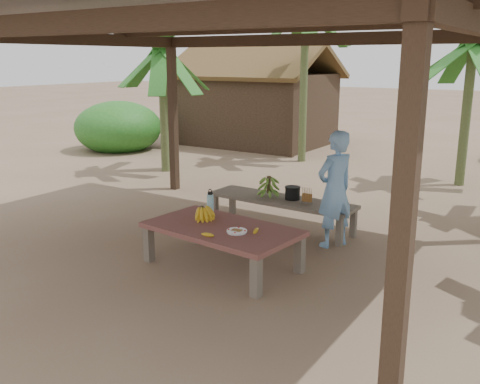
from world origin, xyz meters
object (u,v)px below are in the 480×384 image
Objects in this scene: work_table at (222,232)px; cooking_pot at (293,193)px; water_flask at (210,203)px; bench at (281,202)px; woman at (335,189)px; ripe_banana_bunch at (202,212)px; plate at (237,231)px.

work_table is 1.74m from cooking_pot.
water_flask is 1.44m from cooking_pot.
woman is at bearing -14.91° from bench.
work_table is 8.89× the size of cooking_pot.
woman is (0.81, 1.41, 0.33)m from work_table.
water_flask is 1.50× the size of cooking_pot.
bench is at bearing 81.13° from ripe_banana_bunch.
ripe_banana_bunch is 0.29m from water_flask.
woman reaches higher than cooking_pot.
ripe_banana_bunch is 1.68m from cooking_pot.
woman is (1.26, 1.02, 0.14)m from water_flask.
water_flask reaches higher than cooking_pot.
work_table is at bearing 159.73° from plate.
cooking_pot is 0.88m from woman.
work_table is 0.62m from water_flask.
bench is at bearing 76.21° from water_flask.
work_table is 0.85× the size of bench.
plate is 1.62m from woman.
water_flask is (-0.45, 0.39, 0.20)m from work_table.
work_table is 6.19× the size of ripe_banana_bunch.
plate is (0.28, -0.10, 0.08)m from work_table.
plate reaches higher than bench.
cooking_pot is (0.48, 1.35, -0.09)m from water_flask.
cooking_pot is 0.14× the size of woman.
bench is at bearing -81.98° from woman.
plate is at bearing 5.09° from woman.
water_flask is (-0.72, 0.49, 0.12)m from plate.
work_table is 0.31m from plate.
ripe_banana_bunch is 0.95× the size of water_flask.
cooking_pot is at bearing 76.06° from ripe_banana_bunch.
cooking_pot reaches higher than bench.
bench is at bearing 102.68° from plate.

